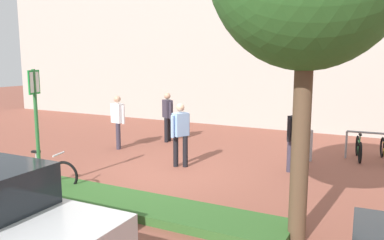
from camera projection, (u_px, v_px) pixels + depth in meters
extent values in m
plane|color=brown|center=(166.00, 174.00, 9.83)|extent=(60.00, 60.00, 0.00)
cube|color=#B2ADA3|center=(264.00, 7.00, 16.05)|extent=(28.00, 1.20, 10.00)
cube|color=#336028|center=(115.00, 201.00, 7.79)|extent=(7.00, 1.10, 0.16)
cylinder|color=brown|center=(300.00, 145.00, 6.02)|extent=(0.28, 0.28, 3.16)
cylinder|color=#2D7238|center=(37.00, 130.00, 8.53)|extent=(0.08, 0.08, 2.67)
cube|color=#198C33|center=(34.00, 82.00, 8.36)|extent=(0.11, 0.36, 0.52)
cube|color=white|center=(34.00, 82.00, 8.36)|extent=(0.10, 0.30, 0.44)
torus|color=black|center=(25.00, 172.00, 8.87)|extent=(0.66, 0.21, 0.66)
torus|color=black|center=(65.00, 175.00, 8.62)|extent=(0.66, 0.21, 0.66)
cylinder|color=silver|center=(44.00, 164.00, 8.71)|extent=(0.82, 0.22, 0.04)
cylinder|color=silver|center=(48.00, 176.00, 8.73)|extent=(0.60, 0.17, 0.44)
cylinder|color=silver|center=(36.00, 159.00, 8.74)|extent=(0.04, 0.04, 0.28)
cube|color=black|center=(36.00, 152.00, 8.71)|extent=(0.21, 0.12, 0.05)
cylinder|color=silver|center=(59.00, 154.00, 8.58)|extent=(0.13, 0.42, 0.04)
cylinder|color=#99999E|center=(346.00, 145.00, 11.37)|extent=(0.06, 0.06, 0.80)
torus|color=black|center=(360.00, 153.00, 10.80)|extent=(0.15, 0.61, 0.61)
torus|color=black|center=(357.00, 146.00, 11.68)|extent=(0.15, 0.61, 0.61)
cylinder|color=#1E7233|center=(359.00, 142.00, 11.21)|extent=(0.15, 0.77, 0.03)
cylinder|color=#1E7233|center=(358.00, 149.00, 11.33)|extent=(0.12, 0.56, 0.40)
cylinder|color=#1E7233|center=(360.00, 140.00, 11.03)|extent=(0.03, 0.03, 0.26)
cube|color=black|center=(360.00, 135.00, 11.01)|extent=(0.10, 0.19, 0.05)
cylinder|color=#1E7233|center=(359.00, 132.00, 11.50)|extent=(0.39, 0.09, 0.04)
torus|color=black|center=(382.00, 147.00, 11.46)|extent=(0.15, 0.61, 0.61)
cylinder|color=gold|center=(384.00, 151.00, 11.11)|extent=(0.12, 0.56, 0.40)
cylinder|color=gold|center=(384.00, 133.00, 11.28)|extent=(0.39, 0.10, 0.04)
cylinder|color=#ADADB2|center=(310.00, 145.00, 11.06)|extent=(0.16, 0.16, 0.90)
cylinder|color=#383342|center=(118.00, 136.00, 12.46)|extent=(0.14, 0.14, 0.85)
cylinder|color=#383342|center=(118.00, 135.00, 12.70)|extent=(0.14, 0.14, 0.85)
cube|color=white|center=(118.00, 113.00, 12.46)|extent=(0.44, 0.31, 0.62)
cylinder|color=white|center=(123.00, 115.00, 12.31)|extent=(0.09, 0.09, 0.59)
cylinder|color=white|center=(112.00, 113.00, 12.62)|extent=(0.09, 0.09, 0.59)
sphere|color=tan|center=(117.00, 99.00, 12.39)|extent=(0.22, 0.22, 0.22)
cylinder|color=black|center=(176.00, 151.00, 10.48)|extent=(0.14, 0.14, 0.85)
cylinder|color=black|center=(185.00, 151.00, 10.45)|extent=(0.14, 0.14, 0.85)
cube|color=#8CB2E5|center=(180.00, 124.00, 10.35)|extent=(0.38, 0.46, 0.62)
cylinder|color=#8CB2E5|center=(173.00, 127.00, 10.19)|extent=(0.09, 0.09, 0.59)
cylinder|color=#8CB2E5|center=(188.00, 124.00, 10.51)|extent=(0.09, 0.09, 0.59)
sphere|color=tan|center=(180.00, 108.00, 10.28)|extent=(0.22, 0.22, 0.22)
cylinder|color=black|center=(169.00, 129.00, 13.75)|extent=(0.14, 0.14, 0.85)
cylinder|color=black|center=(166.00, 130.00, 13.51)|extent=(0.14, 0.14, 0.85)
cube|color=#383342|center=(167.00, 109.00, 13.52)|extent=(0.46, 0.43, 0.62)
cylinder|color=#383342|center=(165.00, 109.00, 13.75)|extent=(0.09, 0.09, 0.59)
cylinder|color=#383342|center=(171.00, 111.00, 13.29)|extent=(0.09, 0.09, 0.59)
sphere|color=tan|center=(167.00, 96.00, 13.45)|extent=(0.22, 0.22, 0.22)
cylinder|color=#383342|center=(300.00, 156.00, 9.93)|extent=(0.14, 0.14, 0.85)
cylinder|color=#383342|center=(290.00, 156.00, 9.98)|extent=(0.14, 0.14, 0.85)
cube|color=black|center=(296.00, 128.00, 9.84)|extent=(0.40, 0.47, 0.62)
cylinder|color=black|center=(303.00, 128.00, 9.99)|extent=(0.09, 0.09, 0.59)
cylinder|color=black|center=(289.00, 130.00, 9.69)|extent=(0.09, 0.09, 0.59)
sphere|color=tan|center=(297.00, 110.00, 9.77)|extent=(0.22, 0.22, 0.22)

